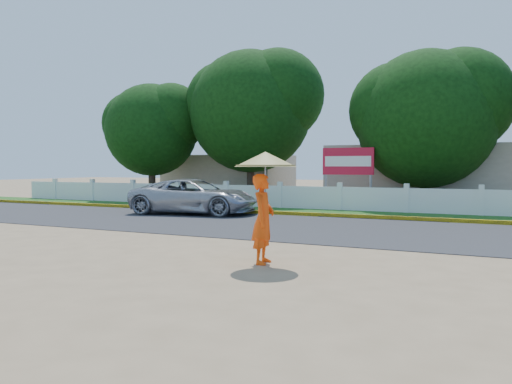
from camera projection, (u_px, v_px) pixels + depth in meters
ground at (224, 245)px, 13.06m from camera, size 120.00×120.00×0.00m
road at (287, 226)px, 17.13m from camera, size 60.00×7.00×0.02m
grass_verge at (331, 213)px, 21.88m from camera, size 60.00×3.50×0.03m
curb at (319, 215)px, 20.34m from camera, size 40.00×0.18×0.16m
fence at (340, 199)px, 23.16m from camera, size 40.00×0.10×1.10m
building_near at (425, 174)px, 27.99m from camera, size 10.00×6.00×3.20m
building_far at (229, 176)px, 34.41m from camera, size 8.00×5.00×2.80m
vehicle at (194, 196)px, 21.45m from camera, size 5.79×3.35×1.52m
monk_with_parasol at (264, 191)px, 10.52m from camera, size 1.30×1.30×2.37m
billboard at (348, 165)px, 24.04m from camera, size 2.50×0.13×2.95m
tree_row at (404, 108)px, 25.01m from camera, size 32.72×7.77×9.36m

